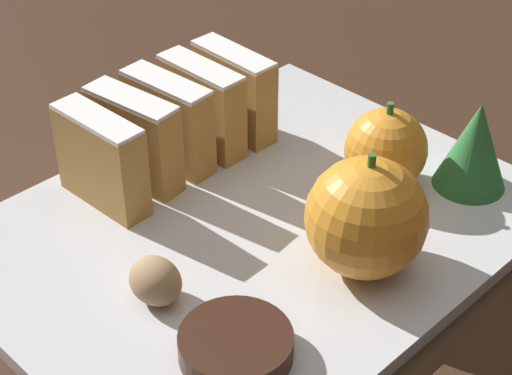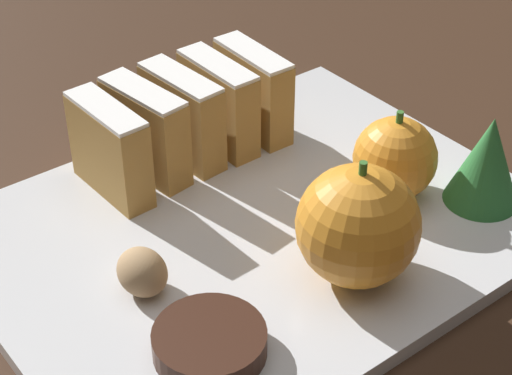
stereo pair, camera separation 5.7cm
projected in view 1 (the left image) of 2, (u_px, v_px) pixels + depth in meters
The scene contains 12 objects.
ground_plane at pixel (256, 236), 0.60m from camera, with size 6.00×6.00×0.00m, color #382316.
serving_platter at pixel (256, 229), 0.60m from camera, with size 0.29×0.38×0.01m.
stollen_slice_front at pixel (101, 160), 0.59m from camera, with size 0.08×0.03×0.07m.
stollen_slice_second at pixel (134, 139), 0.61m from camera, with size 0.08×0.03×0.07m.
stollen_slice_third at pixel (168, 122), 0.63m from camera, with size 0.08×0.03×0.07m.
stollen_slice_fourth at pixel (202, 106), 0.65m from camera, with size 0.08×0.02×0.07m.
stollen_slice_fifth at pixel (234, 92), 0.67m from camera, with size 0.08×0.03×0.07m.
orange_near at pixel (386, 149), 0.61m from camera, with size 0.06×0.06×0.07m.
orange_far at pixel (366, 218), 0.53m from camera, with size 0.08×0.08×0.09m.
walnut at pixel (155, 281), 0.52m from camera, with size 0.04×0.03×0.03m.
chocolate_cookie at pixel (236, 345), 0.49m from camera, with size 0.07×0.07×0.02m.
evergreen_sprig at pixel (475, 145), 0.61m from camera, with size 0.05×0.05×0.07m.
Camera 1 is at (0.33, -0.33, 0.38)m, focal length 60.00 mm.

